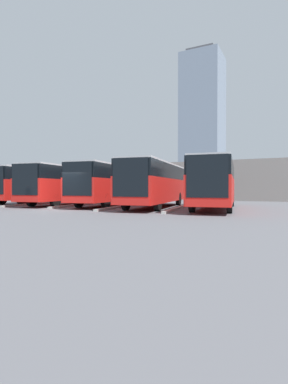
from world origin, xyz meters
The scene contains 12 objects.
ground_plane centered at (0.00, 0.00, 0.00)m, with size 600.00×600.00×0.00m, color #5B5B60.
bus_0 centered at (-8.71, -5.64, 1.85)m, with size 4.23×11.35×3.32m.
curb_divider_0 centered at (-6.53, -3.99, 0.07)m, with size 0.24×7.78×0.15m, color #B2B2AD.
bus_1 centered at (-4.36, -5.26, 1.85)m, with size 4.23×11.35×3.32m.
curb_divider_1 centered at (-2.18, -3.62, 0.07)m, with size 0.24×7.78×0.15m, color #B2B2AD.
bus_2 centered at (0.00, -5.87, 1.85)m, with size 4.23×11.35×3.32m.
curb_divider_2 centered at (2.18, -4.23, 0.07)m, with size 0.24×7.78×0.15m, color #B2B2AD.
bus_3 centered at (4.35, -5.46, 1.85)m, with size 4.23×11.35×3.32m.
curb_divider_3 centered at (6.53, -3.82, 0.07)m, with size 0.24×7.78×0.15m, color #B2B2AD.
bus_4 centered at (8.70, -6.10, 1.85)m, with size 4.23×11.35×3.32m.
station_building centered at (0.00, -24.28, 2.38)m, with size 35.77×11.55×4.70m.
office_tower centered at (32.00, -146.32, 37.57)m, with size 20.98×20.98×76.34m.
Camera 1 is at (-13.70, 15.09, 1.45)m, focal length 28.00 mm.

